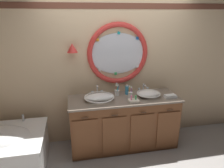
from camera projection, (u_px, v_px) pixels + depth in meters
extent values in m
plane|color=gray|center=(123.00, 153.00, 3.47)|extent=(14.00, 14.00, 0.00)
cube|color=#D6B78E|center=(116.00, 69.00, 3.60)|extent=(6.40, 0.08, 2.60)
cube|color=brown|center=(117.00, 6.00, 3.23)|extent=(6.27, 0.01, 0.09)
ellipsoid|color=silver|center=(118.00, 54.00, 3.46)|extent=(0.95, 0.02, 0.68)
torus|color=red|center=(118.00, 54.00, 3.46)|extent=(1.03, 0.08, 1.03)
cube|color=teal|center=(145.00, 53.00, 3.54)|extent=(0.04, 0.01, 0.04)
cube|color=#2866B7|center=(137.00, 38.00, 3.43)|extent=(0.05, 0.01, 0.05)
cube|color=teal|center=(119.00, 33.00, 3.34)|extent=(0.05, 0.01, 0.05)
cube|color=orange|center=(98.00, 40.00, 3.31)|extent=(0.05, 0.01, 0.05)
cube|color=green|center=(90.00, 56.00, 3.37)|extent=(0.05, 0.01, 0.05)
cube|color=silver|center=(100.00, 70.00, 3.47)|extent=(0.05, 0.01, 0.05)
cube|color=green|center=(116.00, 74.00, 3.55)|extent=(0.05, 0.01, 0.05)
cube|color=silver|center=(138.00, 66.00, 3.59)|extent=(0.05, 0.01, 0.05)
cylinder|color=#4C3823|center=(72.00, 46.00, 3.25)|extent=(0.02, 0.09, 0.02)
cone|color=red|center=(72.00, 48.00, 3.21)|extent=(0.17, 0.17, 0.14)
cube|color=brown|center=(123.00, 122.00, 3.57)|extent=(1.79, 0.61, 0.86)
cube|color=gray|center=(124.00, 99.00, 3.42)|extent=(1.82, 0.65, 0.03)
cube|color=gray|center=(120.00, 96.00, 3.72)|extent=(1.79, 0.02, 0.11)
cube|color=brown|center=(86.00, 139.00, 3.16)|extent=(0.38, 0.02, 0.65)
cylinder|color=#422D1E|center=(85.00, 118.00, 3.03)|extent=(0.10, 0.01, 0.01)
cube|color=brown|center=(115.00, 136.00, 3.25)|extent=(0.38, 0.02, 0.65)
cylinder|color=#422D1E|center=(115.00, 115.00, 3.11)|extent=(0.10, 0.01, 0.01)
cube|color=brown|center=(142.00, 133.00, 3.33)|extent=(0.38, 0.02, 0.65)
cylinder|color=#422D1E|center=(143.00, 113.00, 3.20)|extent=(0.10, 0.01, 0.01)
cube|color=brown|center=(168.00, 130.00, 3.41)|extent=(0.38, 0.02, 0.65)
cylinder|color=#422D1E|center=(170.00, 110.00, 3.28)|extent=(0.10, 0.01, 0.01)
cylinder|color=silver|center=(23.00, 118.00, 3.32)|extent=(0.04, 0.04, 0.11)
ellipsoid|color=white|center=(99.00, 97.00, 3.30)|extent=(0.46, 0.27, 0.11)
torus|color=white|center=(99.00, 97.00, 3.29)|extent=(0.48, 0.48, 0.02)
cylinder|color=silver|center=(99.00, 97.00, 3.29)|extent=(0.03, 0.03, 0.01)
ellipsoid|color=white|center=(149.00, 94.00, 3.45)|extent=(0.38, 0.28, 0.11)
torus|color=white|center=(149.00, 93.00, 3.45)|extent=(0.40, 0.40, 0.02)
cylinder|color=silver|center=(149.00, 93.00, 3.45)|extent=(0.03, 0.03, 0.01)
cylinder|color=silver|center=(97.00, 94.00, 3.55)|extent=(0.05, 0.05, 0.02)
cylinder|color=silver|center=(97.00, 90.00, 3.53)|extent=(0.02, 0.02, 0.14)
sphere|color=silver|center=(97.00, 86.00, 3.51)|extent=(0.03, 0.03, 0.03)
cylinder|color=silver|center=(97.00, 87.00, 3.46)|extent=(0.02, 0.09, 0.02)
cylinder|color=silver|center=(93.00, 93.00, 3.53)|extent=(0.04, 0.04, 0.06)
cylinder|color=silver|center=(102.00, 92.00, 3.56)|extent=(0.04, 0.04, 0.06)
cube|color=silver|center=(93.00, 91.00, 3.52)|extent=(0.05, 0.01, 0.01)
cube|color=silver|center=(102.00, 91.00, 3.55)|extent=(0.05, 0.01, 0.01)
cylinder|color=silver|center=(143.00, 91.00, 3.71)|extent=(0.05, 0.05, 0.02)
cylinder|color=silver|center=(143.00, 87.00, 3.68)|extent=(0.02, 0.02, 0.11)
sphere|color=silver|center=(144.00, 84.00, 3.67)|extent=(0.03, 0.03, 0.03)
cylinder|color=silver|center=(145.00, 85.00, 3.61)|extent=(0.02, 0.13, 0.02)
cylinder|color=silver|center=(139.00, 90.00, 3.68)|extent=(0.04, 0.04, 0.06)
cylinder|color=silver|center=(147.00, 89.00, 3.71)|extent=(0.04, 0.04, 0.06)
cube|color=silver|center=(139.00, 88.00, 3.67)|extent=(0.05, 0.01, 0.01)
cube|color=silver|center=(147.00, 87.00, 3.70)|extent=(0.05, 0.01, 0.01)
cylinder|color=white|center=(117.00, 93.00, 3.51)|extent=(0.08, 0.08, 0.09)
torus|color=white|center=(117.00, 90.00, 3.50)|extent=(0.09, 0.09, 0.01)
cylinder|color=blue|center=(118.00, 90.00, 3.50)|extent=(0.03, 0.03, 0.16)
cube|color=white|center=(118.00, 85.00, 3.47)|extent=(0.02, 0.02, 0.03)
cylinder|color=green|center=(117.00, 89.00, 3.51)|extent=(0.02, 0.03, 0.18)
cube|color=white|center=(117.00, 84.00, 3.48)|extent=(0.02, 0.02, 0.02)
cylinder|color=#E0383D|center=(116.00, 90.00, 3.50)|extent=(0.01, 0.02, 0.15)
cube|color=white|center=(116.00, 85.00, 3.47)|extent=(0.02, 0.02, 0.02)
cylinder|color=#19ADB2|center=(117.00, 91.00, 3.48)|extent=(0.03, 0.04, 0.15)
cube|color=white|center=(117.00, 86.00, 3.45)|extent=(0.03, 0.02, 0.03)
cylinder|color=white|center=(130.00, 95.00, 3.38)|extent=(0.07, 0.07, 0.10)
torus|color=white|center=(130.00, 92.00, 3.36)|extent=(0.08, 0.08, 0.01)
cylinder|color=purple|center=(131.00, 93.00, 3.37)|extent=(0.02, 0.04, 0.16)
cube|color=white|center=(131.00, 87.00, 3.34)|extent=(0.02, 0.02, 0.03)
cylinder|color=orange|center=(129.00, 92.00, 3.36)|extent=(0.02, 0.02, 0.18)
cube|color=white|center=(130.00, 86.00, 3.33)|extent=(0.02, 0.02, 0.02)
cylinder|color=#388EBC|center=(127.00, 90.00, 3.54)|extent=(0.06, 0.06, 0.15)
cylinder|color=silver|center=(127.00, 86.00, 3.51)|extent=(0.04, 0.04, 0.02)
cylinder|color=silver|center=(127.00, 85.00, 3.49)|extent=(0.01, 0.04, 0.01)
cube|color=white|center=(170.00, 97.00, 3.42)|extent=(0.20, 0.11, 0.02)
cube|color=white|center=(170.00, 96.00, 3.41)|extent=(0.19, 0.12, 0.02)
cube|color=beige|center=(133.00, 101.00, 3.23)|extent=(0.16, 0.11, 0.05)
cylinder|color=pink|center=(131.00, 98.00, 3.20)|extent=(0.02, 0.02, 0.07)
cylinder|color=green|center=(136.00, 97.00, 3.22)|extent=(0.02, 0.02, 0.07)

